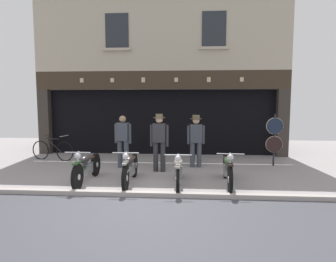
% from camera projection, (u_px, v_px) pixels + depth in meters
% --- Properties ---
extents(ground, '(21.89, 22.00, 0.18)m').
position_uv_depth(ground, '(128.00, 217.00, 5.26)').
color(ground, gray).
extents(shop_facade, '(10.19, 4.42, 6.51)m').
position_uv_depth(shop_facade, '(164.00, 110.00, 13.00)').
color(shop_facade, black).
rests_on(shop_facade, ground).
extents(motorcycle_left, '(0.62, 2.01, 0.92)m').
position_uv_depth(motorcycle_left, '(87.00, 167.00, 7.35)').
color(motorcycle_left, black).
rests_on(motorcycle_left, ground).
extents(motorcycle_center_left, '(0.62, 2.03, 0.93)m').
position_uv_depth(motorcycle_center_left, '(130.00, 167.00, 7.22)').
color(motorcycle_center_left, black).
rests_on(motorcycle_center_left, ground).
extents(motorcycle_center, '(0.62, 1.97, 0.91)m').
position_uv_depth(motorcycle_center, '(178.00, 169.00, 7.06)').
color(motorcycle_center, black).
rests_on(motorcycle_center, ground).
extents(motorcycle_center_right, '(0.62, 2.10, 0.93)m').
position_uv_depth(motorcycle_center_right, '(228.00, 168.00, 7.10)').
color(motorcycle_center_right, black).
rests_on(motorcycle_center_right, ground).
extents(salesman_left, '(0.55, 0.28, 1.67)m').
position_uv_depth(salesman_left, '(123.00, 139.00, 9.00)').
color(salesman_left, '#3D424C').
rests_on(salesman_left, ground).
extents(shopkeeper_center, '(0.56, 0.35, 1.74)m').
position_uv_depth(shopkeeper_center, '(159.00, 140.00, 8.49)').
color(shopkeeper_center, '#2D2D33').
rests_on(shopkeeper_center, ground).
extents(salesman_right, '(0.56, 0.37, 1.69)m').
position_uv_depth(salesman_right, '(196.00, 138.00, 9.08)').
color(salesman_right, '#3D424C').
rests_on(salesman_right, ground).
extents(tyre_sign_pole, '(0.55, 0.06, 1.71)m').
position_uv_depth(tyre_sign_pole, '(274.00, 136.00, 9.27)').
color(tyre_sign_pole, '#232328').
rests_on(tyre_sign_pole, ground).
extents(advert_board_near, '(0.74, 0.03, 1.08)m').
position_uv_depth(advert_board_near, '(128.00, 113.00, 11.52)').
color(advert_board_near, silver).
extents(leaning_bicycle, '(1.71, 0.55, 0.94)m').
position_uv_depth(leaning_bicycle, '(52.00, 150.00, 10.27)').
color(leaning_bicycle, black).
rests_on(leaning_bicycle, ground).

